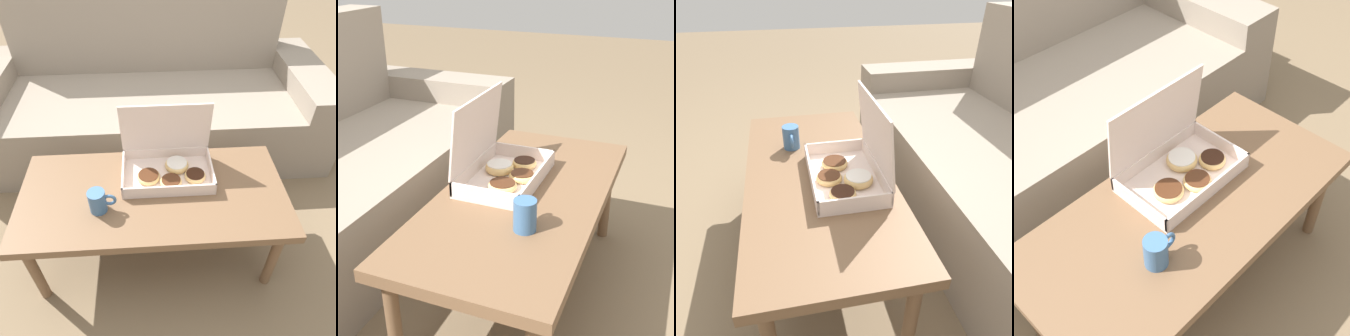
# 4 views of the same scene
# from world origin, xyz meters

# --- Properties ---
(ground_plane) EXTENTS (12.00, 12.00, 0.00)m
(ground_plane) POSITION_xyz_m (0.00, 0.00, 0.00)
(ground_plane) COLOR #756047
(coffee_table) EXTENTS (1.14, 0.54, 0.43)m
(coffee_table) POSITION_xyz_m (0.00, -0.10, 0.39)
(coffee_table) COLOR brown
(coffee_table) RESTS_ON ground_plane
(pastry_box) EXTENTS (0.40, 0.26, 0.31)m
(pastry_box) POSITION_xyz_m (0.08, 0.01, 0.49)
(pastry_box) COLOR silver
(pastry_box) RESTS_ON coffee_table
(coffee_mug) EXTENTS (0.11, 0.07, 0.10)m
(coffee_mug) POSITION_xyz_m (-0.22, -0.18, 0.48)
(coffee_mug) COLOR #3D6693
(coffee_mug) RESTS_ON coffee_table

